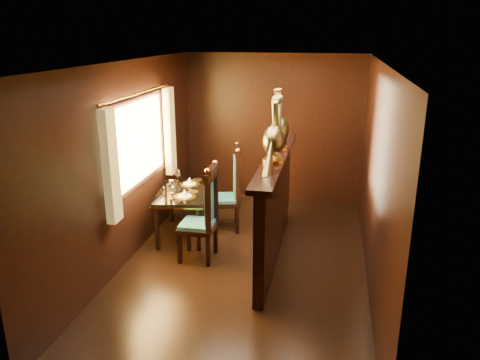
{
  "coord_description": "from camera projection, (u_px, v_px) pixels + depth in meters",
  "views": [
    {
      "loc": [
        0.99,
        -5.27,
        2.83
      ],
      "look_at": [
        -0.14,
        0.33,
        1.01
      ],
      "focal_mm": 35.0,
      "sensor_mm": 36.0,
      "label": 1
    }
  ],
  "objects": [
    {
      "name": "dining_table",
      "position": [
        183.0,
        195.0,
        6.64
      ],
      "size": [
        0.87,
        1.24,
        0.88
      ],
      "rotation": [
        0.0,
        0.0,
        0.16
      ],
      "color": "black",
      "rests_on": "ground"
    },
    {
      "name": "peacock_right",
      "position": [
        280.0,
        119.0,
        5.96
      ],
      "size": [
        0.26,
        0.68,
        0.81
      ],
      "primitive_type": null,
      "color": "#184836",
      "rests_on": "partition"
    },
    {
      "name": "chair_right",
      "position": [
        232.0,
        186.0,
        6.83
      ],
      "size": [
        0.56,
        0.58,
        1.29
      ],
      "rotation": [
        0.0,
        0.0,
        0.25
      ],
      "color": "black",
      "rests_on": "ground"
    },
    {
      "name": "chair_left",
      "position": [
        206.0,
        211.0,
        5.89
      ],
      "size": [
        0.46,
        0.51,
        1.29
      ],
      "rotation": [
        0.0,
        0.0,
        -0.0
      ],
      "color": "black",
      "rests_on": "ground"
    },
    {
      "name": "partition",
      "position": [
        275.0,
        205.0,
        5.97
      ],
      "size": [
        0.26,
        2.7,
        1.36
      ],
      "color": "black",
      "rests_on": "ground"
    },
    {
      "name": "room_shell",
      "position": [
        239.0,
        142.0,
        5.52
      ],
      "size": [
        3.04,
        5.04,
        2.52
      ],
      "color": "black",
      "rests_on": "ground"
    },
    {
      "name": "peacock_left",
      "position": [
        274.0,
        127.0,
        5.38
      ],
      "size": [
        0.26,
        0.7,
        0.83
      ],
      "primitive_type": null,
      "color": "#184836",
      "rests_on": "partition"
    },
    {
      "name": "ground",
      "position": [
        245.0,
        264.0,
        5.97
      ],
      "size": [
        5.0,
        5.0,
        0.0
      ],
      "primitive_type": "plane",
      "color": "black",
      "rests_on": "ground"
    }
  ]
}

